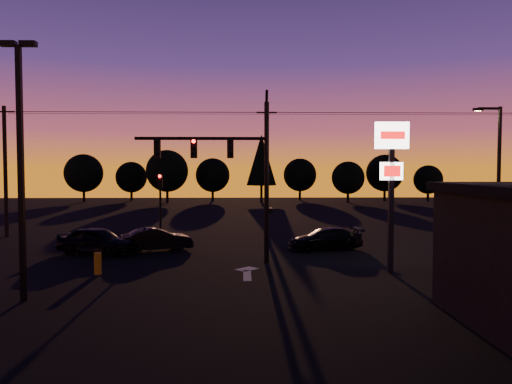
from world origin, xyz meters
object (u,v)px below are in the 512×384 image
car_mid (157,239)px  suv_parked (488,274)px  streetlight (497,174)px  secondary_signal (160,197)px  car_left (97,241)px  pylon_sign (391,164)px  traffic_signal_mast (234,164)px  bollard (98,264)px  parking_lot_light (20,153)px  car_right (325,239)px

car_mid → suv_parked: 17.38m
streetlight → car_mid: streetlight is taller
secondary_signal → car_left: size_ratio=0.97×
pylon_sign → suv_parked: (2.71, -3.59, -4.25)m
traffic_signal_mast → bollard: (-6.06, -2.55, -4.45)m
traffic_signal_mast → car_mid: (-4.50, 3.78, -4.28)m
secondary_signal → parking_lot_light: parking_lot_light is taller
parking_lot_light → streetlight: parking_lot_light is taller
car_left → car_right: bearing=-65.3°
parking_lot_light → car_left: size_ratio=2.05×
car_right → traffic_signal_mast: bearing=-65.2°
traffic_signal_mast → car_mid: size_ratio=2.15×
traffic_signal_mast → pylon_sign: traffic_signal_mast is taller
parking_lot_light → car_left: bearing=91.0°
secondary_signal → suv_parked: bearing=-42.7°
suv_parked → bollard: bearing=176.3°
streetlight → car_left: bearing=176.9°
car_left → suv_parked: bearing=-97.5°
traffic_signal_mast → car_left: bearing=160.6°
pylon_sign → car_left: pylon_sign is taller
secondary_signal → car_mid: 4.34m
traffic_signal_mast → secondary_signal: bearing=123.2°
car_left → suv_parked: car_left is taller
traffic_signal_mast → car_mid: 7.27m
bollard → car_right: size_ratio=0.22×
bollard → traffic_signal_mast: bearing=22.8°
bollard → pylon_sign: bearing=0.2°
parking_lot_light → bollard: parking_lot_light is taller
secondary_signal → parking_lot_light: size_ratio=0.48×
secondary_signal → car_right: secondary_signal is taller
parking_lot_light → pylon_sign: 15.19m
pylon_sign → streetlight: size_ratio=0.85×
traffic_signal_mast → car_right: 7.80m
parking_lot_light → car_mid: parking_lot_light is taller
car_mid → suv_parked: suv_parked is taller
pylon_sign → bollard: (-13.15, -0.05, -4.43)m
pylon_sign → suv_parked: bearing=-52.9°
car_right → secondary_signal: bearing=-121.7°
car_mid → suv_parked: (14.31, -9.87, 0.01)m
car_mid → pylon_sign: bearing=-137.6°
pylon_sign → secondary_signal: bearing=140.2°
car_right → suv_parked: bearing=12.7°
suv_parked → car_left: bearing=162.2°
secondary_signal → parking_lot_light: bearing=-99.8°
car_mid → car_right: bearing=-108.5°
streetlight → bollard: streetlight is taller
car_left → car_right: car_left is taller
secondary_signal → streetlight: (18.91, -5.99, 1.56)m
bollard → suv_parked: bearing=-12.6°
secondary_signal → pylon_sign: 15.75m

